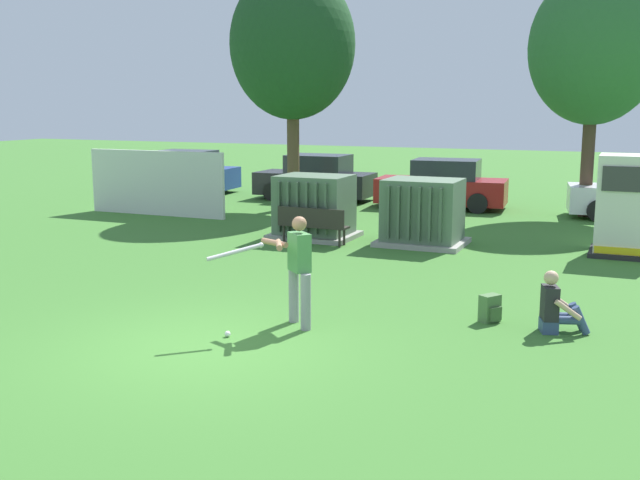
{
  "coord_description": "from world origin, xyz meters",
  "views": [
    {
      "loc": [
        5.63,
        -8.85,
        3.46
      ],
      "look_at": [
        0.34,
        3.5,
        1.0
      ],
      "focal_mm": 42.29,
      "sensor_mm": 36.0,
      "label": 1
    }
  ],
  "objects_px": {
    "seated_spectator": "(556,308)",
    "parked_car_leftmost": "(184,173)",
    "batter": "(296,265)",
    "backpack": "(490,309)",
    "generator_enclosure": "(630,206)",
    "transformer_west": "(314,207)",
    "parked_car_left_of_center": "(316,179)",
    "transformer_mid_west": "(423,213)",
    "park_bench": "(312,223)",
    "sports_ball": "(228,334)",
    "parked_car_right_of_center": "(442,186)"
  },
  "relations": [
    {
      "from": "parked_car_leftmost",
      "to": "parked_car_right_of_center",
      "type": "height_order",
      "value": "same"
    },
    {
      "from": "sports_ball",
      "to": "parked_car_leftmost",
      "type": "xyz_separation_m",
      "value": [
        -10.95,
        15.55,
        0.71
      ]
    },
    {
      "from": "batter",
      "to": "parked_car_left_of_center",
      "type": "height_order",
      "value": "batter"
    },
    {
      "from": "transformer_west",
      "to": "batter",
      "type": "distance_m",
      "value": 7.87
    },
    {
      "from": "transformer_mid_west",
      "to": "sports_ball",
      "type": "distance_m",
      "value": 8.43
    },
    {
      "from": "transformer_west",
      "to": "generator_enclosure",
      "type": "relative_size",
      "value": 0.91
    },
    {
      "from": "transformer_west",
      "to": "seated_spectator",
      "type": "distance_m",
      "value": 9.0
    },
    {
      "from": "generator_enclosure",
      "to": "batter",
      "type": "bearing_deg",
      "value": -119.94
    },
    {
      "from": "transformer_west",
      "to": "backpack",
      "type": "distance_m",
      "value": 8.16
    },
    {
      "from": "seated_spectator",
      "to": "backpack",
      "type": "height_order",
      "value": "seated_spectator"
    },
    {
      "from": "generator_enclosure",
      "to": "sports_ball",
      "type": "relative_size",
      "value": 25.56
    },
    {
      "from": "sports_ball",
      "to": "parked_car_leftmost",
      "type": "relative_size",
      "value": 0.02
    },
    {
      "from": "generator_enclosure",
      "to": "parked_car_left_of_center",
      "type": "height_order",
      "value": "generator_enclosure"
    },
    {
      "from": "transformer_west",
      "to": "sports_ball",
      "type": "height_order",
      "value": "transformer_west"
    },
    {
      "from": "batter",
      "to": "transformer_mid_west",
      "type": "bearing_deg",
      "value": 90.4
    },
    {
      "from": "park_bench",
      "to": "parked_car_leftmost",
      "type": "distance_m",
      "value": 12.24
    },
    {
      "from": "sports_ball",
      "to": "transformer_mid_west",
      "type": "bearing_deg",
      "value": 85.49
    },
    {
      "from": "transformer_mid_west",
      "to": "park_bench",
      "type": "xyz_separation_m",
      "value": [
        -2.51,
        -1.01,
        -0.25
      ]
    },
    {
      "from": "generator_enclosure",
      "to": "parked_car_left_of_center",
      "type": "xyz_separation_m",
      "value": [
        -10.57,
        6.41,
        -0.38
      ]
    },
    {
      "from": "generator_enclosure",
      "to": "seated_spectator",
      "type": "distance_m",
      "value": 6.84
    },
    {
      "from": "batter",
      "to": "transformer_west",
      "type": "bearing_deg",
      "value": 111.55
    },
    {
      "from": "backpack",
      "to": "parked_car_right_of_center",
      "type": "xyz_separation_m",
      "value": [
        -3.95,
        12.6,
        0.54
      ]
    },
    {
      "from": "batter",
      "to": "seated_spectator",
      "type": "relative_size",
      "value": 1.81
    },
    {
      "from": "transformer_west",
      "to": "parked_car_leftmost",
      "type": "distance_m",
      "value": 11.43
    },
    {
      "from": "seated_spectator",
      "to": "generator_enclosure",
      "type": "bearing_deg",
      "value": 82.84
    },
    {
      "from": "transformer_mid_west",
      "to": "parked_car_right_of_center",
      "type": "bearing_deg",
      "value": 99.95
    },
    {
      "from": "park_bench",
      "to": "parked_car_leftmost",
      "type": "xyz_separation_m",
      "value": [
        -9.09,
        8.19,
        0.22
      ]
    },
    {
      "from": "backpack",
      "to": "parked_car_right_of_center",
      "type": "distance_m",
      "value": 13.21
    },
    {
      "from": "park_bench",
      "to": "batter",
      "type": "distance_m",
      "value": 6.96
    },
    {
      "from": "transformer_west",
      "to": "generator_enclosure",
      "type": "distance_m",
      "value": 7.55
    },
    {
      "from": "parked_car_right_of_center",
      "to": "parked_car_left_of_center",
      "type": "bearing_deg",
      "value": 175.25
    },
    {
      "from": "parked_car_right_of_center",
      "to": "batter",
      "type": "bearing_deg",
      "value": -85.09
    },
    {
      "from": "seated_spectator",
      "to": "backpack",
      "type": "bearing_deg",
      "value": 170.7
    },
    {
      "from": "park_bench",
      "to": "backpack",
      "type": "distance_m",
      "value": 7.31
    },
    {
      "from": "sports_ball",
      "to": "backpack",
      "type": "height_order",
      "value": "backpack"
    },
    {
      "from": "transformer_mid_west",
      "to": "parked_car_right_of_center",
      "type": "distance_m",
      "value": 6.67
    },
    {
      "from": "parked_car_left_of_center",
      "to": "parked_car_leftmost",
      "type": "bearing_deg",
      "value": 177.87
    },
    {
      "from": "sports_ball",
      "to": "parked_car_left_of_center",
      "type": "height_order",
      "value": "parked_car_left_of_center"
    },
    {
      "from": "parked_car_leftmost",
      "to": "parked_car_right_of_center",
      "type": "xyz_separation_m",
      "value": [
        10.45,
        -0.61,
        0.0
      ]
    },
    {
      "from": "parked_car_right_of_center",
      "to": "transformer_mid_west",
      "type": "bearing_deg",
      "value": -80.05
    },
    {
      "from": "transformer_west",
      "to": "parked_car_right_of_center",
      "type": "xyz_separation_m",
      "value": [
        1.68,
        6.72,
        -0.04
      ]
    },
    {
      "from": "seated_spectator",
      "to": "parked_car_left_of_center",
      "type": "xyz_separation_m",
      "value": [
        -9.72,
        13.16,
        0.38
      ]
    },
    {
      "from": "sports_ball",
      "to": "transformer_west",
      "type": "bearing_deg",
      "value": 104.81
    },
    {
      "from": "transformer_mid_west",
      "to": "batter",
      "type": "height_order",
      "value": "batter"
    },
    {
      "from": "batter",
      "to": "parked_car_left_of_center",
      "type": "distance_m",
      "value": 15.61
    },
    {
      "from": "batter",
      "to": "backpack",
      "type": "bearing_deg",
      "value": 27.65
    },
    {
      "from": "parked_car_leftmost",
      "to": "backpack",
      "type": "bearing_deg",
      "value": -42.5
    },
    {
      "from": "seated_spectator",
      "to": "parked_car_leftmost",
      "type": "bearing_deg",
      "value": 139.09
    },
    {
      "from": "seated_spectator",
      "to": "parked_car_leftmost",
      "type": "height_order",
      "value": "parked_car_leftmost"
    },
    {
      "from": "transformer_mid_west",
      "to": "parked_car_left_of_center",
      "type": "height_order",
      "value": "same"
    }
  ]
}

